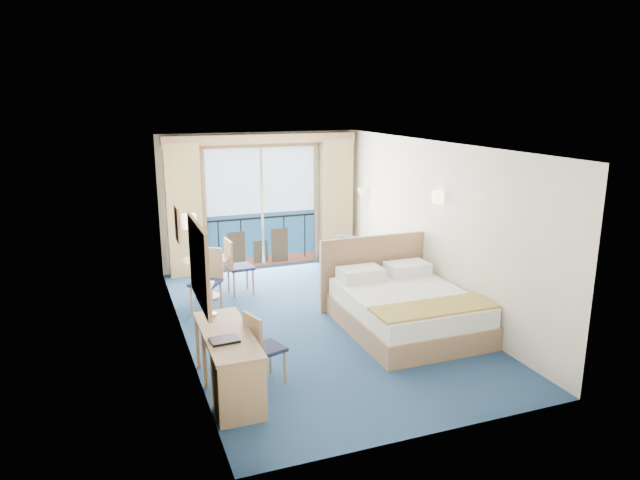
{
  "coord_description": "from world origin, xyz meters",
  "views": [
    {
      "loc": [
        -2.84,
        -7.71,
        3.36
      ],
      "look_at": [
        0.11,
        0.2,
        1.24
      ],
      "focal_mm": 32.0,
      "sensor_mm": 36.0,
      "label": 1
    }
  ],
  "objects": [
    {
      "name": "phone",
      "position": [
        1.74,
        0.68,
        0.56
      ],
      "size": [
        0.19,
        0.16,
        0.08
      ],
      "primitive_type": "cube",
      "rotation": [
        0.0,
        0.0,
        0.08
      ],
      "color": "white",
      "rests_on": "nightstand"
    },
    {
      "name": "curtain_right",
      "position": [
        1.55,
        3.07,
        1.28
      ],
      "size": [
        0.65,
        0.22,
        2.55
      ],
      "primitive_type": "cube",
      "color": "tan",
      "rests_on": "room_walls"
    },
    {
      "name": "wall_print",
      "position": [
        -1.97,
        0.45,
        1.6
      ],
      "size": [
        0.04,
        0.42,
        0.52
      ],
      "color": "#A7825A",
      "rests_on": "room_walls"
    },
    {
      "name": "desk_chair",
      "position": [
        -1.32,
        -1.6,
        0.51
      ],
      "size": [
        0.49,
        0.49,
        0.9
      ],
      "rotation": [
        0.0,
        0.0,
        1.88
      ],
      "color": "#1B2341",
      "rests_on": "ground"
    },
    {
      "name": "room_walls",
      "position": [
        0.0,
        0.0,
        1.78
      ],
      "size": [
        4.04,
        6.54,
        2.72
      ],
      "color": "silver",
      "rests_on": "ground"
    },
    {
      "name": "pelmet",
      "position": [
        0.0,
        3.1,
        2.58
      ],
      "size": [
        3.8,
        0.25,
        0.18
      ],
      "primitive_type": "cube",
      "color": "#A7825A",
      "rests_on": "room_walls"
    },
    {
      "name": "mirror",
      "position": [
        -1.97,
        -1.5,
        1.55
      ],
      "size": [
        0.05,
        1.25,
        0.95
      ],
      "color": "#A7825A",
      "rests_on": "room_walls"
    },
    {
      "name": "table_chair_a",
      "position": [
        -0.9,
        1.7,
        0.56
      ],
      "size": [
        0.47,
        0.46,
        0.99
      ],
      "rotation": [
        0.0,
        0.0,
        1.65
      ],
      "color": "#1B2341",
      "rests_on": "ground"
    },
    {
      "name": "sconce_right",
      "position": [
        1.94,
        -0.15,
        1.85
      ],
      "size": [
        0.18,
        0.18,
        0.18
      ],
      "primitive_type": "cylinder",
      "color": "beige",
      "rests_on": "room_walls"
    },
    {
      "name": "bed",
      "position": [
        1.12,
        -0.7,
        0.33
      ],
      "size": [
        1.89,
        2.25,
        1.19
      ],
      "color": "#A7825A",
      "rests_on": "ground"
    },
    {
      "name": "desk",
      "position": [
        -1.72,
        -2.08,
        0.41
      ],
      "size": [
        0.54,
        1.58,
        0.74
      ],
      "color": "#A7825A",
      "rests_on": "ground"
    },
    {
      "name": "balcony_door",
      "position": [
        -0.01,
        3.22,
        1.14
      ],
      "size": [
        2.36,
        0.03,
        2.52
      ],
      "color": "navy",
      "rests_on": "room_walls"
    },
    {
      "name": "floor_lamp",
      "position": [
        1.88,
        2.54,
        1.21
      ],
      "size": [
        0.22,
        0.22,
        1.59
      ],
      "color": "silver",
      "rests_on": "ground"
    },
    {
      "name": "table_chair_b",
      "position": [
        -1.48,
        1.1,
        0.57
      ],
      "size": [
        0.61,
        0.61,
        1.02
      ],
      "rotation": [
        0.0,
        0.0,
        -0.6
      ],
      "color": "#1B2341",
      "rests_on": "ground"
    },
    {
      "name": "round_table",
      "position": [
        -1.4,
        1.69,
        0.53
      ],
      "size": [
        0.77,
        0.77,
        0.69
      ],
      "color": "#A7825A",
      "rests_on": "ground"
    },
    {
      "name": "curtain_left",
      "position": [
        -1.55,
        3.07,
        1.28
      ],
      "size": [
        0.65,
        0.22,
        2.55
      ],
      "primitive_type": "cube",
      "color": "tan",
      "rests_on": "room_walls"
    },
    {
      "name": "floor",
      "position": [
        0.0,
        0.0,
        0.0
      ],
      "size": [
        6.5,
        6.5,
        0.0
      ],
      "primitive_type": "plane",
      "color": "navy",
      "rests_on": "ground"
    },
    {
      "name": "sconce_left",
      "position": [
        -1.94,
        -0.6,
        1.85
      ],
      "size": [
        0.18,
        0.18,
        0.18
      ],
      "primitive_type": "cylinder",
      "color": "beige",
      "rests_on": "room_walls"
    },
    {
      "name": "nightstand",
      "position": [
        1.78,
        0.63,
        0.26
      ],
      "size": [
        0.4,
        0.38,
        0.52
      ],
      "primitive_type": "cube",
      "color": "tan",
      "rests_on": "ground"
    },
    {
      "name": "folder",
      "position": [
        -1.79,
        -1.87,
        0.75
      ],
      "size": [
        0.33,
        0.26,
        0.03
      ],
      "primitive_type": "cube",
      "rotation": [
        0.0,
        0.0,
        0.09
      ],
      "color": "black",
      "rests_on": "desk"
    },
    {
      "name": "armchair",
      "position": [
        1.32,
        1.95,
        0.37
      ],
      "size": [
        1.14,
        1.14,
        0.74
      ],
      "primitive_type": "imported",
      "rotation": [
        0.0,
        0.0,
        3.91
      ],
      "color": "#4F5460",
      "rests_on": "ground"
    },
    {
      "name": "desk_lamp",
      "position": [
        -1.78,
        -1.07,
        1.05
      ],
      "size": [
        0.11,
        0.11,
        0.42
      ],
      "color": "silver",
      "rests_on": "desk"
    }
  ]
}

